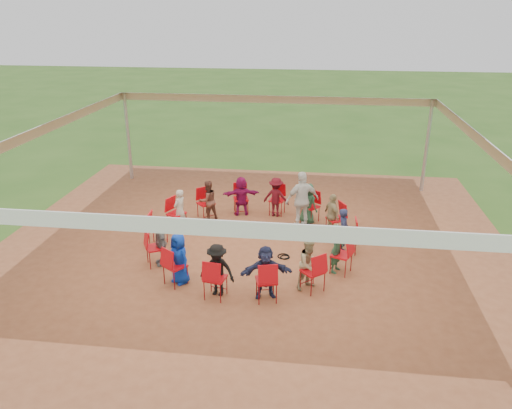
# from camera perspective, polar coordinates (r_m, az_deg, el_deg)

# --- Properties ---
(ground) EXTENTS (80.00, 80.00, 0.00)m
(ground) POSITION_cam_1_polar(r_m,az_deg,el_deg) (12.61, -0.52, -5.08)
(ground) COLOR #2E5119
(ground) RESTS_ON ground
(dirt_patch) EXTENTS (13.00, 13.00, 0.00)m
(dirt_patch) POSITION_cam_1_polar(r_m,az_deg,el_deg) (12.60, -0.52, -5.05)
(dirt_patch) COLOR brown
(dirt_patch) RESTS_ON ground
(tent) EXTENTS (10.33, 10.33, 3.00)m
(tent) POSITION_cam_1_polar(r_m,az_deg,el_deg) (11.74, -0.56, 5.33)
(tent) COLOR #B2B2B7
(tent) RESTS_ON ground
(chair_0) EXTENTS (0.46, 0.44, 0.90)m
(chair_0) POSITION_cam_1_polar(r_m,az_deg,el_deg) (12.43, 10.48, -3.56)
(chair_0) COLOR red
(chair_0) RESTS_ON ground
(chair_1) EXTENTS (0.59, 0.58, 0.90)m
(chair_1) POSITION_cam_1_polar(r_m,az_deg,el_deg) (13.35, 9.10, -1.67)
(chair_1) COLOR red
(chair_1) RESTS_ON ground
(chair_2) EXTENTS (0.60, 0.60, 0.90)m
(chair_2) POSITION_cam_1_polar(r_m,az_deg,el_deg) (14.08, 6.22, -0.27)
(chair_2) COLOR red
(chair_2) RESTS_ON ground
(chair_3) EXTENTS (0.49, 0.51, 0.90)m
(chair_3) POSITION_cam_1_polar(r_m,az_deg,el_deg) (14.51, 2.42, 0.52)
(chair_3) COLOR red
(chair_3) RESTS_ON ground
(chair_4) EXTENTS (0.52, 0.54, 0.90)m
(chair_4) POSITION_cam_1_polar(r_m,az_deg,el_deg) (14.59, -1.73, 0.65)
(chair_4) COLOR red
(chair_4) RESTS_ON ground
(chair_5) EXTENTS (0.61, 0.61, 0.90)m
(chair_5) POSITION_cam_1_polar(r_m,az_deg,el_deg) (14.31, -5.74, 0.11)
(chair_5) COLOR red
(chair_5) RESTS_ON ground
(chair_6) EXTENTS (0.57, 0.56, 0.90)m
(chair_6) POSITION_cam_1_polar(r_m,az_deg,el_deg) (13.69, -9.08, -1.06)
(chair_6) COLOR red
(chair_6) RESTS_ON ground
(chair_7) EXTENTS (0.46, 0.44, 0.90)m
(chair_7) POSITION_cam_1_polar(r_m,az_deg,el_deg) (12.84, -11.17, -2.78)
(chair_7) COLOR red
(chair_7) RESTS_ON ground
(chair_8) EXTENTS (0.59, 0.58, 0.90)m
(chair_8) POSITION_cam_1_polar(r_m,az_deg,el_deg) (11.88, -11.39, -4.86)
(chair_8) COLOR red
(chair_8) RESTS_ON ground
(chair_9) EXTENTS (0.60, 0.60, 0.90)m
(chair_9) POSITION_cam_1_polar(r_m,az_deg,el_deg) (11.01, -9.23, -6.93)
(chair_9) COLOR red
(chair_9) RESTS_ON ground
(chair_10) EXTENTS (0.49, 0.51, 0.90)m
(chair_10) POSITION_cam_1_polar(r_m,az_deg,el_deg) (10.43, -4.68, -8.42)
(chair_10) COLOR red
(chair_10) RESTS_ON ground
(chair_11) EXTENTS (0.52, 0.54, 0.90)m
(chair_11) POSITION_cam_1_polar(r_m,az_deg,el_deg) (10.32, 1.20, -8.70)
(chair_11) COLOR red
(chair_11) RESTS_ON ground
(chair_12) EXTENTS (0.61, 0.61, 0.90)m
(chair_12) POSITION_cam_1_polar(r_m,az_deg,el_deg) (10.71, 6.51, -7.63)
(chair_12) COLOR red
(chair_12) RESTS_ON ground
(chair_13) EXTENTS (0.57, 0.56, 0.90)m
(chair_13) POSITION_cam_1_polar(r_m,az_deg,el_deg) (11.48, 9.74, -5.71)
(chair_13) COLOR red
(chair_13) RESTS_ON ground
(person_seated_0) EXTENTS (0.30, 0.43, 1.16)m
(person_seated_0) POSITION_cam_1_polar(r_m,az_deg,el_deg) (12.36, 9.97, -2.98)
(person_seated_0) COLOR #1E2445
(person_seated_0) RESTS_ON ground
(person_seated_1) EXTENTS (0.63, 0.76, 1.16)m
(person_seated_1) POSITION_cam_1_polar(r_m,az_deg,el_deg) (13.24, 8.68, -1.20)
(person_seated_1) COLOR #9C8E64
(person_seated_1) RESTS_ON ground
(person_seated_2) EXTENTS (0.64, 0.59, 1.16)m
(person_seated_2) POSITION_cam_1_polar(r_m,az_deg,el_deg) (13.94, 5.94, 0.12)
(person_seated_2) COLOR #244E34
(person_seated_2) RESTS_ON ground
(person_seated_3) EXTENTS (0.80, 0.50, 1.16)m
(person_seated_3) POSITION_cam_1_polar(r_m,az_deg,el_deg) (14.36, 2.30, 0.86)
(person_seated_3) COLOR #460912
(person_seated_3) RESTS_ON ground
(person_seated_4) EXTENTS (1.14, 0.67, 1.16)m
(person_seated_4) POSITION_cam_1_polar(r_m,az_deg,el_deg) (14.43, -1.69, 0.98)
(person_seated_4) COLOR #840F48
(person_seated_4) RESTS_ON ground
(person_seated_5) EXTENTS (0.64, 0.61, 1.16)m
(person_seated_5) POSITION_cam_1_polar(r_m,az_deg,el_deg) (14.16, -5.53, 0.47)
(person_seated_5) COLOR brown
(person_seated_5) RESTS_ON ground
(person_seated_6) EXTENTS (0.42, 0.50, 1.16)m
(person_seated_6) POSITION_cam_1_polar(r_m,az_deg,el_deg) (13.57, -8.72, -0.63)
(person_seated_6) COLOR #B0AB9B
(person_seated_6) RESTS_ON ground
(person_seated_7) EXTENTS (0.63, 0.76, 1.16)m
(person_seated_7) POSITION_cam_1_polar(r_m,az_deg,el_deg) (11.84, -10.87, -4.19)
(person_seated_7) COLOR slate
(person_seated_7) RESTS_ON ground
(person_seated_8) EXTENTS (0.64, 0.59, 1.16)m
(person_seated_8) POSITION_cam_1_polar(r_m,az_deg,el_deg) (11.01, -8.77, -6.11)
(person_seated_8) COLOR #0B31A5
(person_seated_8) RESTS_ON ground
(person_seated_9) EXTENTS (0.80, 0.50, 1.16)m
(person_seated_9) POSITION_cam_1_polar(r_m,az_deg,el_deg) (10.46, -4.45, -7.47)
(person_seated_9) COLOR black
(person_seated_9) RESTS_ON ground
(person_seated_10) EXTENTS (1.14, 0.67, 1.16)m
(person_seated_10) POSITION_cam_1_polar(r_m,az_deg,el_deg) (10.35, 1.10, -7.72)
(person_seated_10) COLOR #1E2445
(person_seated_10) RESTS_ON ground
(person_seated_11) EXTENTS (0.64, 0.61, 1.16)m
(person_seated_11) POSITION_cam_1_polar(r_m,az_deg,el_deg) (10.73, 6.13, -6.75)
(person_seated_11) COLOR #9C8E64
(person_seated_11) RESTS_ON ground
(person_seated_12) EXTENTS (0.42, 0.50, 1.16)m
(person_seated_12) POSITION_cam_1_polar(r_m,az_deg,el_deg) (11.46, 9.22, -4.97)
(person_seated_12) COLOR #244E34
(person_seated_12) RESTS_ON ground
(standing_person) EXTENTS (1.06, 0.84, 1.61)m
(standing_person) POSITION_cam_1_polar(r_m,az_deg,el_deg) (13.52, 5.30, 0.48)
(standing_person) COLOR silver
(standing_person) RESTS_ON ground
(cable_coil) EXTENTS (0.31, 0.31, 0.03)m
(cable_coil) POSITION_cam_1_polar(r_m,az_deg,el_deg) (12.20, 3.23, -5.97)
(cable_coil) COLOR black
(cable_coil) RESTS_ON ground
(laptop) EXTENTS (0.26, 0.32, 0.22)m
(laptop) POSITION_cam_1_polar(r_m,az_deg,el_deg) (12.36, 9.20, -3.09)
(laptop) COLOR #B7B7BC
(laptop) RESTS_ON ground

